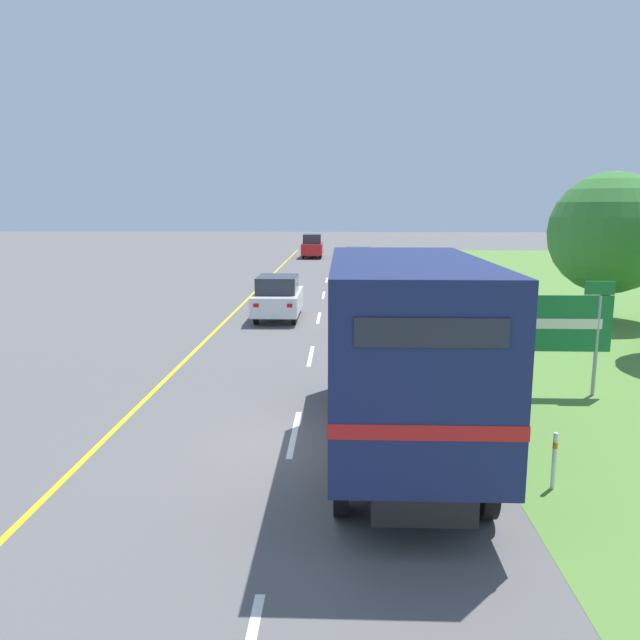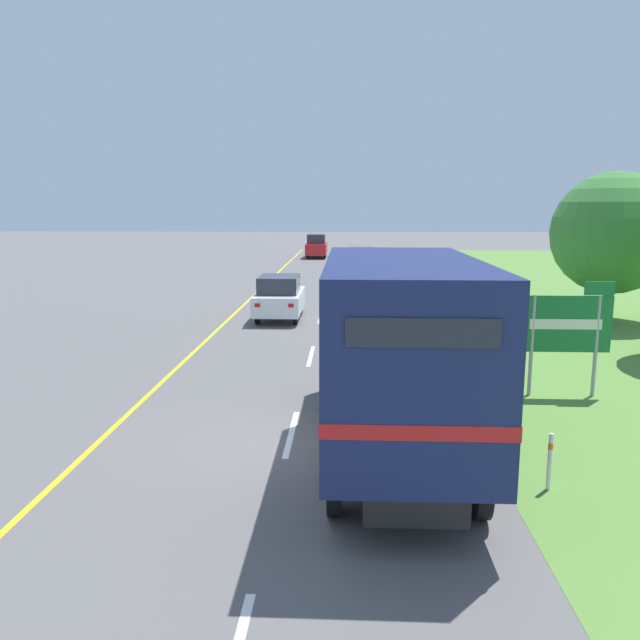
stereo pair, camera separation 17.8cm
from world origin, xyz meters
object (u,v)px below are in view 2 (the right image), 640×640
(horse_trailer_truck, at_px, (397,346))
(lead_car_red_ahead, at_px, (317,246))
(lead_car_white, at_px, (280,297))
(roadside_tree_mid, at_px, (614,233))
(delineator_post, at_px, (550,460))
(lead_car_white_ahead, at_px, (362,261))
(highway_sign, at_px, (567,326))

(horse_trailer_truck, xyz_separation_m, lead_car_red_ahead, (-3.69, 44.23, -0.99))
(lead_car_white, bearing_deg, lead_car_red_ahead, 90.09)
(roadside_tree_mid, distance_m, delineator_post, 16.96)
(lead_car_white, bearing_deg, horse_trailer_truck, -75.21)
(lead_car_white, xyz_separation_m, lead_car_white_ahead, (3.68, 16.77, 0.01))
(lead_car_white, xyz_separation_m, lead_car_red_ahead, (-0.05, 30.43, 0.13))
(lead_car_white, distance_m, lead_car_white_ahead, 17.17)
(lead_car_white_ahead, bearing_deg, lead_car_red_ahead, 105.27)
(lead_car_white, bearing_deg, roadside_tree_mid, -0.19)
(horse_trailer_truck, distance_m, highway_sign, 5.71)
(horse_trailer_truck, relative_size, roadside_tree_mid, 1.37)
(horse_trailer_truck, distance_m, lead_car_white_ahead, 30.59)
(highway_sign, xyz_separation_m, delineator_post, (-1.94, -5.16, -1.21))
(highway_sign, bearing_deg, lead_car_white_ahead, 99.02)
(delineator_post, bearing_deg, horse_trailer_truck, 149.06)
(lead_car_white_ahead, bearing_deg, delineator_post, -85.85)
(delineator_post, bearing_deg, roadside_tree_mid, 65.30)
(highway_sign, relative_size, delineator_post, 2.92)
(roadside_tree_mid, xyz_separation_m, delineator_post, (-6.98, -15.17, -2.97))
(lead_car_white, bearing_deg, lead_car_white_ahead, 77.62)
(lead_car_white_ahead, distance_m, roadside_tree_mid, 19.39)
(lead_car_red_ahead, height_order, roadside_tree_mid, roadside_tree_mid)
(lead_car_white_ahead, relative_size, roadside_tree_mid, 0.78)
(lead_car_white, height_order, highway_sign, highway_sign)
(highway_sign, distance_m, roadside_tree_mid, 11.34)
(horse_trailer_truck, relative_size, lead_car_white, 2.07)
(lead_car_red_ahead, xyz_separation_m, delineator_post, (6.05, -45.64, -0.53))
(horse_trailer_truck, distance_m, lead_car_white, 14.31)
(lead_car_white, distance_m, highway_sign, 12.84)
(horse_trailer_truck, distance_m, lead_car_red_ahead, 44.39)
(roadside_tree_mid, relative_size, delineator_post, 6.14)
(highway_sign, height_order, delineator_post, highway_sign)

